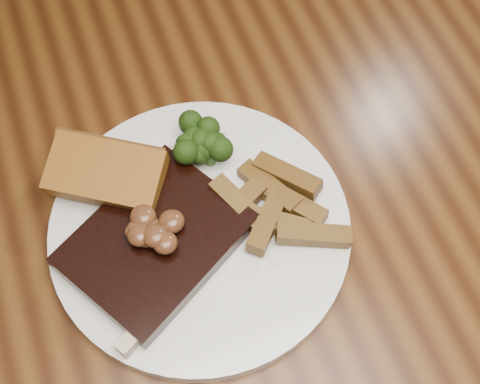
% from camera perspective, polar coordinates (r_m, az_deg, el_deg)
% --- Properties ---
extents(ground, '(4.50, 4.50, 0.00)m').
position_cam_1_polar(ground, '(1.42, 0.08, -14.60)').
color(ground, '#331B0B').
rests_on(ground, ground).
extents(dining_table, '(1.60, 0.90, 0.75)m').
position_cam_1_polar(dining_table, '(0.79, 0.14, -3.53)').
color(dining_table, '#4A290E').
rests_on(dining_table, ground).
extents(chair_far, '(0.41, 0.41, 0.84)m').
position_cam_1_polar(chair_far, '(1.26, -18.50, 11.57)').
color(chair_far, black).
rests_on(chair_far, ground).
extents(plate, '(0.31, 0.31, 0.01)m').
position_cam_1_polar(plate, '(0.69, -3.42, -3.24)').
color(plate, white).
rests_on(plate, dining_table).
extents(steak, '(0.21, 0.19, 0.02)m').
position_cam_1_polar(steak, '(0.66, -7.17, -4.24)').
color(steak, black).
rests_on(steak, plate).
extents(steak_bone, '(0.13, 0.08, 0.02)m').
position_cam_1_polar(steak_bone, '(0.65, -5.62, -8.77)').
color(steak_bone, '#BBAB91').
rests_on(steak_bone, plate).
extents(mushroom_pile, '(0.07, 0.07, 0.03)m').
position_cam_1_polar(mushroom_pile, '(0.64, -7.70, -2.70)').
color(mushroom_pile, '#58331B').
rests_on(mushroom_pile, steak).
extents(garlic_bread, '(0.13, 0.12, 0.03)m').
position_cam_1_polar(garlic_bread, '(0.70, -11.08, 0.79)').
color(garlic_bread, '#905D1A').
rests_on(garlic_bread, plate).
extents(potato_wedges, '(0.10, 0.10, 0.02)m').
position_cam_1_polar(potato_wedges, '(0.67, 3.24, -1.88)').
color(potato_wedges, brown).
rests_on(potato_wedges, plate).
extents(broccoli_cluster, '(0.07, 0.07, 0.04)m').
position_cam_1_polar(broccoli_cluster, '(0.69, -2.13, 2.95)').
color(broccoli_cluster, '#20370C').
rests_on(broccoli_cluster, plate).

